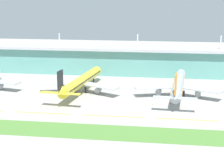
{
  "coord_description": "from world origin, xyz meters",
  "views": [
    {
      "loc": [
        21.5,
        -166.39,
        55.84
      ],
      "look_at": [
        -9.0,
        39.39,
        7.0
      ],
      "focal_mm": 61.77,
      "sensor_mm": 36.0,
      "label": 1
    }
  ],
  "objects": [
    {
      "name": "taxiway_stripe_mid_east",
      "position": [
        31.0,
        3.51,
        0.02
      ],
      "size": [
        28.0,
        0.7,
        0.04
      ],
      "primitive_type": "cube",
      "color": "yellow",
      "rests_on": "ground"
    },
    {
      "name": "taxiway_stripe_centre",
      "position": [
        -3.0,
        3.51,
        0.02
      ],
      "size": [
        28.0,
        0.7,
        0.04
      ],
      "primitive_type": "cube",
      "color": "yellow",
      "rests_on": "ground"
    },
    {
      "name": "airliner_far_middle",
      "position": [
        27.5,
        44.93,
        6.46
      ],
      "size": [
        48.69,
        71.31,
        18.9
      ],
      "color": "#ADB2BC",
      "rests_on": "ground"
    },
    {
      "name": "safety_cone_right_wingtip",
      "position": [
        28.32,
        21.49,
        0.35
      ],
      "size": [
        0.56,
        0.56,
        0.7
      ],
      "primitive_type": "cone",
      "color": "orange",
      "rests_on": "ground"
    },
    {
      "name": "grass_verge",
      "position": [
        0.0,
        -18.07,
        0.05
      ],
      "size": [
        300.0,
        18.0,
        0.1
      ],
      "primitive_type": "cube",
      "color": "#518438",
      "rests_on": "ground"
    },
    {
      "name": "safety_cone_left_wingtip",
      "position": [
        23.54,
        30.13,
        0.35
      ],
      "size": [
        0.56,
        0.56,
        0.7
      ],
      "primitive_type": "cone",
      "color": "orange",
      "rests_on": "ground"
    },
    {
      "name": "terminal_building",
      "position": [
        -0.0,
        105.47,
        9.97
      ],
      "size": [
        288.0,
        34.0,
        28.54
      ],
      "color": "#5B9E93",
      "rests_on": "ground"
    },
    {
      "name": "ground_plane",
      "position": [
        0.0,
        0.0,
        0.0
      ],
      "size": [
        600.0,
        600.0,
        0.0
      ],
      "primitive_type": "plane",
      "color": "#A8A59E"
    },
    {
      "name": "airliner_near_middle",
      "position": [
        -28.06,
        45.6,
        6.46
      ],
      "size": [
        48.54,
        72.38,
        18.9
      ],
      "color": "yellow",
      "rests_on": "ground"
    },
    {
      "name": "safety_cone_nose_front",
      "position": [
        14.25,
        25.88,
        0.35
      ],
      "size": [
        0.56,
        0.56,
        0.7
      ],
      "primitive_type": "cone",
      "color": "orange",
      "rests_on": "ground"
    },
    {
      "name": "taxiway_stripe_mid_west",
      "position": [
        -37.0,
        3.51,
        0.02
      ],
      "size": [
        28.0,
        0.7,
        0.04
      ],
      "primitive_type": "cube",
      "color": "yellow",
      "rests_on": "ground"
    }
  ]
}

